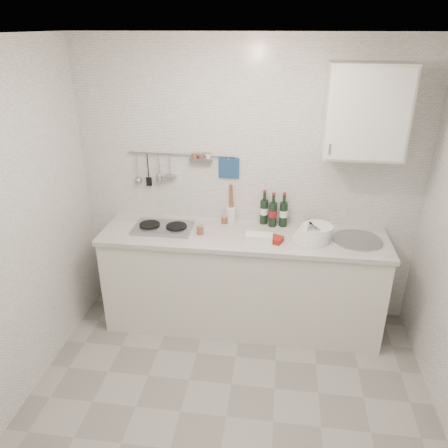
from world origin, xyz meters
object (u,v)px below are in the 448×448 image
at_px(plate_stack_hob, 156,228).
at_px(wine_bottles, 274,209).
at_px(wall_cabinet, 366,111).
at_px(plate_stack_sink, 314,233).
at_px(utensil_crock, 231,213).

xyz_separation_m(plate_stack_hob, wine_bottles, (1.01, 0.22, 0.14)).
xyz_separation_m(wall_cabinet, plate_stack_sink, (-0.31, -0.15, -0.97)).
bearing_deg(utensil_crock, plate_stack_sink, -21.13).
bearing_deg(wine_bottles, plate_stack_hob, -167.51).
height_order(wall_cabinet, utensil_crock, wall_cabinet).
bearing_deg(plate_stack_hob, wall_cabinet, 4.30).
height_order(wall_cabinet, plate_stack_sink, wall_cabinet).
relative_size(plate_stack_hob, wine_bottles, 0.87).
bearing_deg(utensil_crock, wine_bottles, -4.50).
bearing_deg(utensil_crock, plate_stack_hob, -158.03).
height_order(wall_cabinet, wine_bottles, wall_cabinet).
height_order(wall_cabinet, plate_stack_hob, wall_cabinet).
distance_m(wall_cabinet, plate_stack_sink, 1.03).
bearing_deg(plate_stack_sink, wall_cabinet, 26.04).
xyz_separation_m(wall_cabinet, utensil_crock, (-1.04, 0.13, -0.94)).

